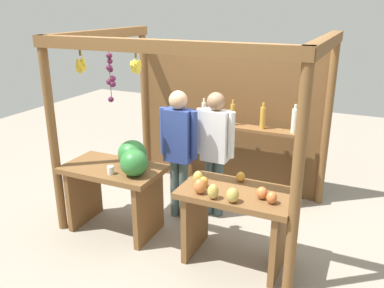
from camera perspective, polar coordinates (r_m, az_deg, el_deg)
ground_plane at (r=5.16m, az=0.92°, el=-9.88°), size 12.00×12.00×0.00m
market_stall at (r=5.04m, az=2.83°, el=5.50°), size 2.78×2.05×2.22m
fruit_counter_left at (r=4.57m, az=-10.05°, el=-4.50°), size 1.12×0.65×1.09m
fruit_counter_right at (r=4.05m, az=6.11°, el=-9.34°), size 1.12×0.65×0.94m
bottle_shelf_unit at (r=5.41m, az=5.78°, el=0.44°), size 1.78×0.22×1.36m
vendor_man at (r=4.72m, az=-1.91°, el=-0.03°), size 0.48×0.22×1.59m
vendor_woman at (r=4.79m, az=3.30°, el=-0.04°), size 0.48×0.21×1.56m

